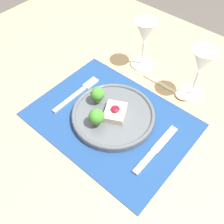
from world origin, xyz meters
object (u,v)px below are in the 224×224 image
at_px(fork, 79,92).
at_px(wine_glass_far, 145,35).
at_px(wine_glass_near, 201,65).
at_px(dinner_plate, 111,113).
at_px(knife, 153,152).
at_px(spoon, 176,92).

distance_m(fork, wine_glass_far, 0.27).
bearing_deg(wine_glass_near, dinner_plate, -119.40).
xyz_separation_m(fork, knife, (0.30, -0.03, 0.00)).
height_order(dinner_plate, spoon, dinner_plate).
distance_m(fork, wine_glass_near, 0.37).
bearing_deg(wine_glass_near, spoon, -143.83).
xyz_separation_m(dinner_plate, wine_glass_far, (-0.07, 0.25, 0.10)).
xyz_separation_m(fork, wine_glass_far, (0.07, 0.24, 0.11)).
relative_size(wine_glass_near, wine_glass_far, 1.00).
relative_size(dinner_plate, spoon, 1.42).
bearing_deg(spoon, wine_glass_near, 36.96).
xyz_separation_m(knife, spoon, (-0.07, 0.23, -0.00)).
distance_m(dinner_plate, wine_glass_near, 0.29).
xyz_separation_m(dinner_plate, knife, (0.17, -0.02, -0.01)).
bearing_deg(wine_glass_near, knife, -82.66).
bearing_deg(wine_glass_far, fork, -105.43).
bearing_deg(wine_glass_near, fork, -139.92).
bearing_deg(knife, fork, 177.34).
height_order(knife, wine_glass_near, wine_glass_near).
bearing_deg(dinner_plate, knife, -6.90).
xyz_separation_m(dinner_plate, spoon, (0.09, 0.21, -0.01)).
bearing_deg(dinner_plate, wine_glass_far, 106.26).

